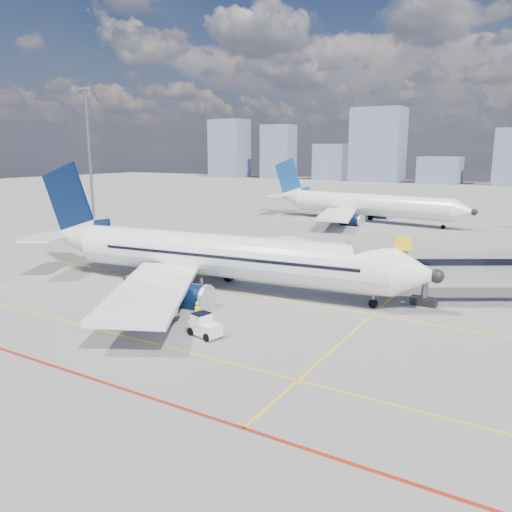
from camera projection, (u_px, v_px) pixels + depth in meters
The scene contains 10 objects.
ground at pixel (177, 314), 41.22m from camera, with size 420.00×420.00×0.00m, color slate.
apron_markings at pixel (139, 326), 38.22m from camera, with size 90.00×35.12×0.01m.
floodlight_mast_nw at pixel (89, 149), 99.57m from camera, with size 3.20×0.61×25.45m.
distant_skyline at pixel (445, 153), 205.71m from camera, with size 253.26×15.50×31.79m.
main_aircraft at pixel (208, 255), 48.69m from camera, with size 42.66×37.11×12.48m.
second_aircraft at pixel (361, 204), 95.23m from camera, with size 41.61×36.08×12.20m.
baggage_tug at pixel (204, 325), 36.09m from camera, with size 2.66×1.97×1.68m.
cargo_dolly at pixel (154, 307), 39.28m from camera, with size 3.89×2.14×2.03m.
belt_loader at pixel (143, 280), 49.82m from camera, with size 5.60×1.60×2.28m.
ramp_worker at pixel (198, 313), 38.74m from camera, with size 0.63×0.41×1.73m, color yellow.
Camera 1 is at (25.70, -30.51, 13.14)m, focal length 35.00 mm.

